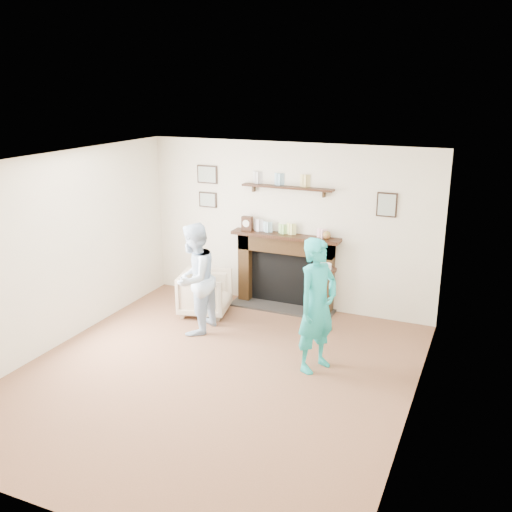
# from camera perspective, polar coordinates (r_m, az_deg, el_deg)

# --- Properties ---
(ground) EXTENTS (5.00, 5.00, 0.00)m
(ground) POSITION_cam_1_polar(r_m,az_deg,el_deg) (6.90, -4.31, -11.82)
(ground) COLOR brown
(ground) RESTS_ON ground
(room_shell) EXTENTS (4.54, 5.02, 2.52)m
(room_shell) POSITION_cam_1_polar(r_m,az_deg,el_deg) (6.88, -1.96, 2.71)
(room_shell) COLOR #EBE5C8
(room_shell) RESTS_ON ground
(armchair) EXTENTS (0.84, 0.83, 0.64)m
(armchair) POSITION_cam_1_polar(r_m,az_deg,el_deg) (8.64, -5.03, -5.69)
(armchair) COLOR tan
(armchair) RESTS_ON ground
(man) EXTENTS (0.59, 0.76, 1.54)m
(man) POSITION_cam_1_polar(r_m,az_deg,el_deg) (8.05, -6.02, -7.47)
(man) COLOR silver
(man) RESTS_ON ground
(woman) EXTENTS (0.59, 0.70, 1.62)m
(woman) POSITION_cam_1_polar(r_m,az_deg,el_deg) (7.09, 5.93, -11.04)
(woman) COLOR teal
(woman) RESTS_ON ground
(pedestal_table) EXTENTS (0.32, 0.32, 1.02)m
(pedestal_table) POSITION_cam_1_polar(r_m,az_deg,el_deg) (7.89, 6.86, -3.07)
(pedestal_table) COLOR black
(pedestal_table) RESTS_ON ground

